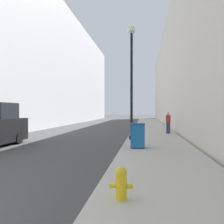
{
  "coord_description": "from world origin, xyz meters",
  "views": [
    {
      "loc": [
        5.06,
        -2.99,
        1.82
      ],
      "look_at": [
        2.19,
        18.82,
        1.69
      ],
      "focal_mm": 40.0,
      "sensor_mm": 36.0,
      "label": 1
    }
  ],
  "objects_px": {
    "trash_bin": "(138,135)",
    "pedestrian_on_sidewalk": "(168,123)",
    "fire_hydrant": "(121,183)",
    "lamppost": "(132,69)"
  },
  "relations": [
    {
      "from": "fire_hydrant",
      "to": "trash_bin",
      "type": "height_order",
      "value": "trash_bin"
    },
    {
      "from": "fire_hydrant",
      "to": "trash_bin",
      "type": "bearing_deg",
      "value": 88.85
    },
    {
      "from": "fire_hydrant",
      "to": "trash_bin",
      "type": "relative_size",
      "value": 0.56
    },
    {
      "from": "trash_bin",
      "to": "lamppost",
      "type": "height_order",
      "value": "lamppost"
    },
    {
      "from": "lamppost",
      "to": "pedestrian_on_sidewalk",
      "type": "distance_m",
      "value": 5.86
    },
    {
      "from": "trash_bin",
      "to": "pedestrian_on_sidewalk",
      "type": "relative_size",
      "value": 0.72
    },
    {
      "from": "fire_hydrant",
      "to": "lamppost",
      "type": "height_order",
      "value": "lamppost"
    },
    {
      "from": "fire_hydrant",
      "to": "trash_bin",
      "type": "xyz_separation_m",
      "value": [
        0.13,
        6.62,
        0.25
      ]
    },
    {
      "from": "fire_hydrant",
      "to": "lamppost",
      "type": "relative_size",
      "value": 0.09
    },
    {
      "from": "lamppost",
      "to": "fire_hydrant",
      "type": "bearing_deg",
      "value": -88.13
    }
  ]
}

